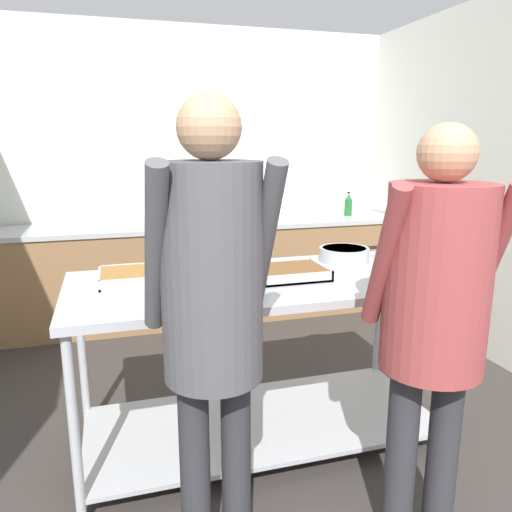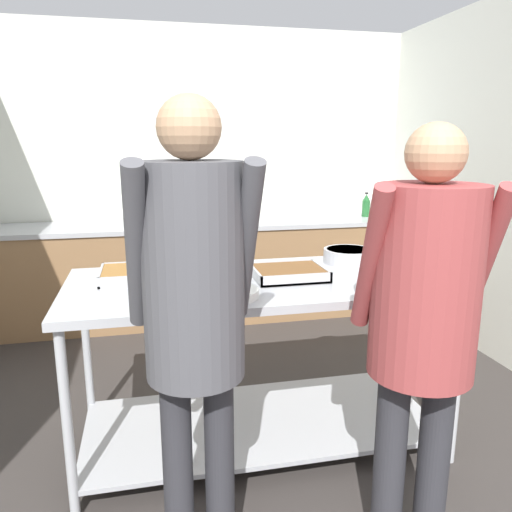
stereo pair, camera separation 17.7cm
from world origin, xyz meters
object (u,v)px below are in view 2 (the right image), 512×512
Objects in this scene: sauce_pan at (349,255)px; water_bottle at (366,206)px; serving_tray_vegetables at (144,273)px; plate_stack at (230,293)px; guest_serving_left at (424,305)px; guest_serving_right at (194,296)px; serving_tray_roast at (289,273)px.

sauce_pan is 2.08m from water_bottle.
water_bottle is at bearing 42.40° from serving_tray_vegetables.
plate_stack is 1.12× the size of water_bottle.
guest_serving_left is (-0.16, -1.08, 0.06)m from sauce_pan.
guest_serving_left is 0.83m from guest_serving_right.
serving_tray_vegetables is at bearing 100.98° from guest_serving_right.
serving_tray_vegetables reaches higher than plate_stack.
sauce_pan is at bearing 29.44° from serving_tray_roast.
serving_tray_roast is 2.51m from water_bottle.
plate_stack is 0.56m from guest_serving_right.
serving_tray_roast is at bearing 36.40° from plate_stack.
serving_tray_roast is 0.88m from guest_serving_left.
plate_stack is at bearing 137.02° from guest_serving_left.
guest_serving_right reaches higher than guest_serving_left.
guest_serving_right is at bearing -126.60° from serving_tray_roast.
plate_stack is 0.85m from guest_serving_left.
serving_tray_roast is 0.95m from guest_serving_right.
guest_serving_left is at bearing -98.64° from sauce_pan.
serving_tray_vegetables is 1.18× the size of serving_tray_roast.
sauce_pan is (0.44, 0.25, 0.02)m from serving_tray_roast.
guest_serving_left is (0.27, -0.84, 0.08)m from serving_tray_roast.
guest_serving_left reaches higher than sauce_pan.
plate_stack is 0.72× the size of serving_tray_roast.
guest_serving_left reaches higher than plate_stack.
serving_tray_vegetables is 1.01× the size of sauce_pan.
serving_tray_roast is (0.73, -0.15, -0.00)m from serving_tray_vegetables.
serving_tray_roast is 0.21× the size of guest_serving_right.
guest_serving_right reaches higher than serving_tray_roast.
water_bottle is at bearing 69.11° from guest_serving_left.
plate_stack is at bearing 67.14° from guest_serving_right.
guest_serving_left is 0.95× the size of guest_serving_right.
serving_tray_vegetables and serving_tray_roast have the same top height.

